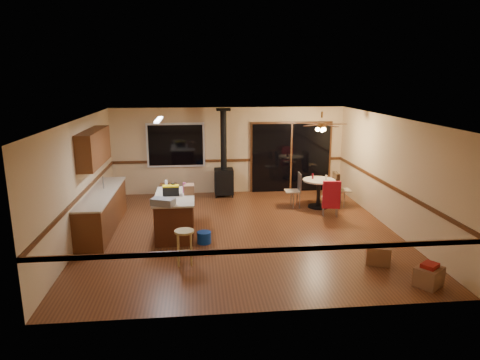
{
  "coord_description": "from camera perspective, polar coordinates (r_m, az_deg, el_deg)",
  "views": [
    {
      "loc": [
        -0.98,
        -9.27,
        3.47
      ],
      "look_at": [
        0.0,
        0.3,
        1.15
      ],
      "focal_mm": 32.0,
      "sensor_mm": 36.0,
      "label": 1
    }
  ],
  "objects": [
    {
      "name": "toolbox_yellow_lid",
      "position": [
        9.62,
        -9.22,
        -0.81
      ],
      "size": [
        0.37,
        0.2,
        0.03
      ],
      "primitive_type": "cube",
      "rotation": [
        0.0,
        0.0,
        0.04
      ],
      "color": "gold",
      "rests_on": "toolbox_black"
    },
    {
      "name": "wall_back",
      "position": [
        12.99,
        -1.44,
        3.94
      ],
      "size": [
        7.0,
        0.0,
        7.0
      ],
      "primitive_type": "plane",
      "rotation": [
        1.57,
        0.0,
        0.0
      ],
      "color": "#CFB183",
      "rests_on": "ground"
    },
    {
      "name": "box_corner_a",
      "position": [
        8.12,
        23.86,
        -11.68
      ],
      "size": [
        0.57,
        0.56,
        0.34
      ],
      "primitive_type": "cube",
      "rotation": [
        0.0,
        0.0,
        0.64
      ],
      "color": "brown",
      "rests_on": "floor"
    },
    {
      "name": "kitchen_island",
      "position": [
        9.77,
        -8.64,
        -4.6
      ],
      "size": [
        0.88,
        1.68,
        0.9
      ],
      "color": "#492112",
      "rests_on": "ground"
    },
    {
      "name": "floor",
      "position": [
        9.95,
        0.18,
        -6.86
      ],
      "size": [
        7.0,
        7.0,
        0.0
      ],
      "primitive_type": "plane",
      "color": "brown",
      "rests_on": "ground"
    },
    {
      "name": "fluorescent_strip",
      "position": [
        9.65,
        -10.8,
        7.91
      ],
      "size": [
        0.1,
        1.2,
        0.04
      ],
      "primitive_type": "cube",
      "color": "white",
      "rests_on": "ceiling"
    },
    {
      "name": "box_small_red",
      "position": [
        8.04,
        24.0,
        -10.37
      ],
      "size": [
        0.35,
        0.34,
        0.07
      ],
      "primitive_type": "cube",
      "rotation": [
        0.0,
        0.0,
        0.64
      ],
      "color": "maroon",
      "rests_on": "box_corner_a"
    },
    {
      "name": "dining_table",
      "position": [
        11.79,
        10.45,
        -1.12
      ],
      "size": [
        0.87,
        0.87,
        0.78
      ],
      "color": "black",
      "rests_on": "ground"
    },
    {
      "name": "chair_left",
      "position": [
        11.71,
        7.53,
        -0.8
      ],
      "size": [
        0.42,
        0.41,
        0.51
      ],
      "color": "tan",
      "rests_on": "ground"
    },
    {
      "name": "window",
      "position": [
        12.89,
        -8.56,
        4.62
      ],
      "size": [
        1.72,
        0.1,
        1.32
      ],
      "primitive_type": "cube",
      "color": "black",
      "rests_on": "ground"
    },
    {
      "name": "glass_red",
      "position": [
        11.76,
        9.68,
        0.51
      ],
      "size": [
        0.07,
        0.07,
        0.15
      ],
      "primitive_type": "cylinder",
      "rotation": [
        0.0,
        0.0,
        0.29
      ],
      "color": "#590C14",
      "rests_on": "dining_table"
    },
    {
      "name": "box_under_window",
      "position": [
        12.83,
        -9.55,
        -1.41
      ],
      "size": [
        0.5,
        0.4,
        0.4
      ],
      "primitive_type": "cube",
      "rotation": [
        0.0,
        0.0,
        -0.01
      ],
      "color": "brown",
      "rests_on": "floor"
    },
    {
      "name": "toolbox_black",
      "position": [
        9.65,
        -9.2,
        -1.46
      ],
      "size": [
        0.37,
        0.2,
        0.2
      ],
      "primitive_type": "cube",
      "rotation": [
        0.0,
        0.0,
        0.04
      ],
      "color": "black",
      "rests_on": "kitchen_island"
    },
    {
      "name": "box_corner_b",
      "position": [
        8.69,
        17.91,
        -9.4
      ],
      "size": [
        0.54,
        0.5,
        0.36
      ],
      "primitive_type": "cube",
      "rotation": [
        0.0,
        0.0,
        -0.34
      ],
      "color": "brown",
      "rests_on": "floor"
    },
    {
      "name": "bottle_dark",
      "position": [
        9.72,
        -8.92,
        -1.16
      ],
      "size": [
        0.1,
        0.1,
        0.26
      ],
      "primitive_type": "cylinder",
      "rotation": [
        0.0,
        0.0,
        -0.42
      ],
      "color": "black",
      "rests_on": "kitchen_island"
    },
    {
      "name": "wood_stove",
      "position": [
        12.65,
        -2.17,
        1.03
      ],
      "size": [
        0.55,
        0.5,
        2.52
      ],
      "color": "black",
      "rests_on": "ground"
    },
    {
      "name": "box_on_island",
      "position": [
        9.74,
        -6.83,
        -1.21
      ],
      "size": [
        0.25,
        0.33,
        0.21
      ],
      "primitive_type": "cube",
      "rotation": [
        0.0,
        0.0,
        0.04
      ],
      "color": "brown",
      "rests_on": "kitchen_island"
    },
    {
      "name": "wall_left",
      "position": [
        9.85,
        -20.51,
        -0.05
      ],
      "size": [
        0.0,
        7.0,
        7.0
      ],
      "primitive_type": "plane",
      "rotation": [
        1.57,
        0.0,
        1.57
      ],
      "color": "#CFB183",
      "rests_on": "ground"
    },
    {
      "name": "wall_right",
      "position": [
        10.52,
        19.5,
        0.87
      ],
      "size": [
        0.0,
        7.0,
        7.0
      ],
      "primitive_type": "plane",
      "rotation": [
        1.57,
        0.0,
        -1.57
      ],
      "color": "#CFB183",
      "rests_on": "ground"
    },
    {
      "name": "toolbox_grey",
      "position": [
        8.94,
        -10.22,
        -2.89
      ],
      "size": [
        0.54,
        0.43,
        0.15
      ],
      "primitive_type": "cube",
      "rotation": [
        0.0,
        0.0,
        -0.42
      ],
      "color": "slate",
      "rests_on": "kitchen_island"
    },
    {
      "name": "sliding_door",
      "position": [
        13.27,
        6.8,
        2.95
      ],
      "size": [
        2.52,
        0.1,
        2.1
      ],
      "primitive_type": "cube",
      "color": "black",
      "rests_on": "ground"
    },
    {
      "name": "bottle_white",
      "position": [
        10.29,
        -9.81,
        -0.54
      ],
      "size": [
        0.08,
        0.08,
        0.2
      ],
      "primitive_type": "cylinder",
      "rotation": [
        0.0,
        0.0,
        -0.34
      ],
      "color": "white",
      "rests_on": "kitchen_island"
    },
    {
      "name": "chair_rail",
      "position": [
        9.65,
        0.18,
        -1.28
      ],
      "size": [
        7.0,
        7.0,
        0.08
      ],
      "primitive_type": null,
      "color": "#4C2813",
      "rests_on": "ground"
    },
    {
      "name": "chair_right",
      "position": [
        11.98,
        12.76,
        -0.66
      ],
      "size": [
        0.49,
        0.45,
        0.7
      ],
      "color": "tan",
      "rests_on": "ground"
    },
    {
      "name": "countertop",
      "position": [
        10.35,
        -18.04,
        -1.62
      ],
      "size": [
        0.64,
        3.04,
        0.04
      ],
      "primitive_type": "cube",
      "color": "#C5B399",
      "rests_on": "lower_cabinets"
    },
    {
      "name": "bar_stool",
      "position": [
        8.25,
        -7.38,
        -8.88
      ],
      "size": [
        0.43,
        0.43,
        0.67
      ],
      "primitive_type": "cylinder",
      "rotation": [
        0.0,
        0.0,
        -0.19
      ],
      "color": "tan",
      "rests_on": "floor"
    },
    {
      "name": "lower_cabinets",
      "position": [
        10.47,
        -17.86,
        -4.0
      ],
      "size": [
        0.6,
        3.0,
        0.86
      ],
      "primitive_type": "cube",
      "color": "brown",
      "rests_on": "ground"
    },
    {
      "name": "bottle_pink",
      "position": [
        9.8,
        -7.43,
        -1.05
      ],
      "size": [
        0.08,
        0.08,
        0.24
      ],
      "primitive_type": "cylinder",
      "rotation": [
        0.0,
        0.0,
        -0.1
      ],
      "color": "#D84C8C",
      "rests_on": "kitchen_island"
    },
    {
      "name": "glass_cream",
      "position": [
        11.72,
        11.42,
        0.34
      ],
      "size": [
        0.06,
        0.06,
        0.13
      ],
      "primitive_type": "cylinder",
      "rotation": [
        0.0,
        0.0,
        0.01
      ],
      "color": "beige",
      "rests_on": "dining_table"
    },
    {
      "name": "ceiling",
      "position": [
        9.36,
        0.19,
        8.22
      ],
      "size": [
        7.0,
        7.0,
        0.0
      ],
      "primitive_type": "plane",
      "rotation": [
        3.14,
        0.0,
        0.0
      ],
      "color": "silver",
      "rests_on": "ground"
    },
    {
      "name": "ceiling_fan",
      "position": [
        11.48,
        10.81,
        7.03
      ],
      "size": [
        0.24,
        0.24,
        0.55
      ],
      "color": "brown",
      "rests_on": "ceiling"
    },
    {
      "name": "chair_near",
      "position": [
        10.98,
        12.08,
        -1.92
      ],
      "size": [
        0.49,
        0.52,
        0.7
      ],
      "color": "tan",
      "rests_on": "ground"
    },
    {
      "name": "wall_front",
      "position": [
        6.25,
        3.58,
        -6.82
      ],
      "size": [
        7.0,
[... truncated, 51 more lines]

